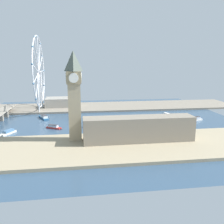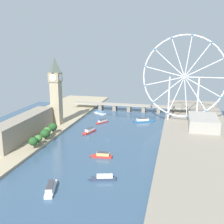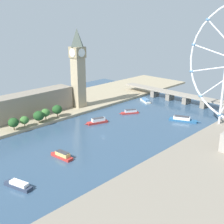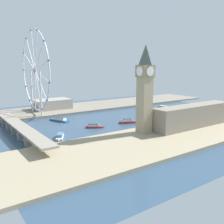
% 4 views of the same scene
% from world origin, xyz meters
% --- Properties ---
extents(ground_plane, '(387.93, 387.93, 0.00)m').
position_xyz_m(ground_plane, '(0.00, 0.00, 0.00)').
color(ground_plane, '#334C66').
extents(riverbank_left, '(90.00, 520.00, 3.00)m').
position_xyz_m(riverbank_left, '(-108.96, 0.00, 1.50)').
color(riverbank_left, tan).
rests_on(riverbank_left, ground_plane).
extents(riverbank_right, '(90.00, 520.00, 3.00)m').
position_xyz_m(riverbank_right, '(108.96, 0.00, 1.50)').
color(riverbank_right, gray).
rests_on(riverbank_right, ground_plane).
extents(clock_tower, '(15.97, 15.97, 93.84)m').
position_xyz_m(clock_tower, '(-84.65, 41.52, 51.77)').
color(clock_tower, tan).
rests_on(clock_tower, riverbank_left).
extents(parliament_block, '(22.00, 116.78, 26.18)m').
position_xyz_m(parliament_block, '(-98.32, -24.87, 16.09)').
color(parliament_block, gray).
rests_on(parliament_block, riverbank_left).
extents(tree_row_embankment, '(13.57, 64.98, 13.55)m').
position_xyz_m(tree_row_embankment, '(-70.27, -26.52, 11.07)').
color(tree_row_embankment, '#513823').
rests_on(tree_row_embankment, riverbank_left).
extents(ferris_wheel, '(121.77, 3.20, 124.99)m').
position_xyz_m(ferris_wheel, '(89.27, 102.65, 66.98)').
color(ferris_wheel, silver).
rests_on(ferris_wheel, riverbank_right).
extents(riverside_hall, '(37.84, 59.27, 16.00)m').
position_xyz_m(riverside_hall, '(116.51, 67.87, 11.00)').
color(riverside_hall, gray).
rests_on(riverside_hall, riverbank_right).
extents(river_bridge, '(199.93, 15.04, 11.79)m').
position_xyz_m(river_bridge, '(0.00, 154.15, 8.44)').
color(river_bridge, gray).
rests_on(river_bridge, ground_plane).
extents(tour_boat_0, '(24.56, 7.76, 5.81)m').
position_xyz_m(tour_boat_0, '(8.24, -55.51, 2.37)').
color(tour_boat_0, '#B22D28').
rests_on(tour_boat_0, ground_plane).
extents(tour_boat_1, '(13.19, 26.43, 5.93)m').
position_xyz_m(tour_boat_1, '(-29.97, 20.71, 2.44)').
color(tour_boat_1, '#B22D28').
rests_on(tour_boat_1, ground_plane).
extents(tour_boat_2, '(13.58, 31.76, 6.21)m').
position_xyz_m(tour_boat_2, '(-13.85, -129.57, 2.56)').
color(tour_boat_2, white).
rests_on(tour_boat_2, ground_plane).
extents(tour_boat_3, '(15.70, 22.31, 4.97)m').
position_xyz_m(tour_boat_3, '(-26.25, 70.42, 2.09)').
color(tour_boat_3, '#B22D28').
rests_on(tour_boat_3, ground_plane).
extents(tour_boat_4, '(24.51, 16.25, 4.86)m').
position_xyz_m(tour_boat_4, '(-43.61, 122.65, 2.01)').
color(tour_boat_4, beige).
rests_on(tour_boat_4, ground_plane).
extents(tour_boat_5, '(34.19, 18.64, 5.48)m').
position_xyz_m(tour_boat_5, '(32.74, 90.59, 2.23)').
color(tour_boat_5, '#235684').
rests_on(tour_boat_5, ground_plane).
extents(tour_boat_6, '(25.04, 11.06, 4.67)m').
position_xyz_m(tour_boat_6, '(22.18, -102.75, 1.95)').
color(tour_boat_6, '#2D384C').
rests_on(tour_boat_6, ground_plane).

